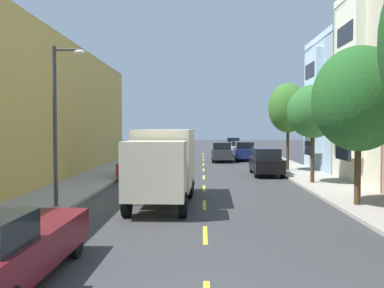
{
  "coord_description": "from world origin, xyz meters",
  "views": [
    {
      "loc": [
        -0.09,
        -5.75,
        3.35
      ],
      "look_at": [
        -0.88,
        25.09,
        2.14
      ],
      "focal_mm": 38.43,
      "sensor_mm": 36.0,
      "label": 1
    }
  ],
  "objects": [
    {
      "name": "sidewalk_left",
      "position": [
        -7.1,
        28.0,
        0.07
      ],
      "size": [
        3.2,
        120.0,
        0.14
      ],
      "primitive_type": "cube",
      "color": "#A39E93",
      "rests_on": "ground_plane"
    },
    {
      "name": "parked_pickup_burgundy",
      "position": [
        -4.27,
        2.66,
        0.83
      ],
      "size": [
        2.05,
        5.32,
        1.73
      ],
      "color": "maroon",
      "rests_on": "ground_plane"
    },
    {
      "name": "parked_suv_teal",
      "position": [
        4.37,
        54.33,
        0.99
      ],
      "size": [
        2.02,
        4.83,
        1.93
      ],
      "color": "#195B60",
      "rests_on": "ground_plane"
    },
    {
      "name": "parked_suv_sky",
      "position": [
        -4.33,
        41.7,
        0.99
      ],
      "size": [
        2.02,
        4.83,
        1.93
      ],
      "color": "#7A9EC6",
      "rests_on": "ground_plane"
    },
    {
      "name": "street_tree_third",
      "position": [
        6.4,
        18.56,
        4.31
      ],
      "size": [
        3.01,
        3.01,
        5.75
      ],
      "color": "#47331E",
      "rests_on": "sidewalk_right"
    },
    {
      "name": "delivery_box_truck",
      "position": [
        -1.8,
        12.55,
        1.87
      ],
      "size": [
        2.58,
        7.62,
        3.28
      ],
      "color": "beige",
      "rests_on": "ground_plane"
    },
    {
      "name": "sidewalk_right",
      "position": [
        7.1,
        28.0,
        0.07
      ],
      "size": [
        3.2,
        120.0,
        0.14
      ],
      "primitive_type": "cube",
      "color": "#A39E93",
      "rests_on": "ground_plane"
    },
    {
      "name": "ground_plane",
      "position": [
        0.0,
        30.0,
        0.0
      ],
      "size": [
        160.0,
        160.0,
        0.0
      ],
      "primitive_type": "plane",
      "color": "#38383A"
    },
    {
      "name": "street_tree_farthest",
      "position": [
        6.4,
        25.6,
        4.86
      ],
      "size": [
        2.97,
        2.97,
        6.62
      ],
      "color": "#47331E",
      "rests_on": "sidewalk_right"
    },
    {
      "name": "street_lamp",
      "position": [
        -5.94,
        10.84,
        3.94
      ],
      "size": [
        1.35,
        0.28,
        6.53
      ],
      "color": "#38383D",
      "rests_on": "sidewalk_left"
    },
    {
      "name": "parked_suv_black",
      "position": [
        4.42,
        23.33,
        0.99
      ],
      "size": [
        2.05,
        4.84,
        1.93
      ],
      "color": "black",
      "rests_on": "ground_plane"
    },
    {
      "name": "lane_centerline_dashes",
      "position": [
        0.0,
        24.5,
        0.0
      ],
      "size": [
        0.14,
        47.2,
        0.01
      ],
      "color": "yellow",
      "rests_on": "ground_plane"
    },
    {
      "name": "parked_pickup_silver",
      "position": [
        4.37,
        43.75,
        0.83
      ],
      "size": [
        2.02,
        5.31,
        1.73
      ],
      "color": "#B2B5BA",
      "rests_on": "ground_plane"
    },
    {
      "name": "parked_pickup_red",
      "position": [
        -4.46,
        21.9,
        0.83
      ],
      "size": [
        2.02,
        5.31,
        1.73
      ],
      "color": "#AD1E1E",
      "rests_on": "ground_plane"
    },
    {
      "name": "street_tree_second",
      "position": [
        6.4,
        11.51,
        4.55
      ],
      "size": [
        3.81,
        3.81,
        6.61
      ],
      "color": "#47331E",
      "rests_on": "sidewalk_right"
    },
    {
      "name": "parked_hatchback_white",
      "position": [
        -4.36,
        47.57,
        0.76
      ],
      "size": [
        1.8,
        4.03,
        1.5
      ],
      "color": "silver",
      "rests_on": "ground_plane"
    },
    {
      "name": "moving_charcoal_sedan",
      "position": [
        1.8,
        35.11,
        0.99
      ],
      "size": [
        1.95,
        4.8,
        1.93
      ],
      "color": "#333338",
      "rests_on": "ground_plane"
    },
    {
      "name": "parked_suv_navy",
      "position": [
        4.22,
        36.63,
        0.99
      ],
      "size": [
        2.06,
        4.84,
        1.93
      ],
      "color": "navy",
      "rests_on": "ground_plane"
    }
  ]
}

